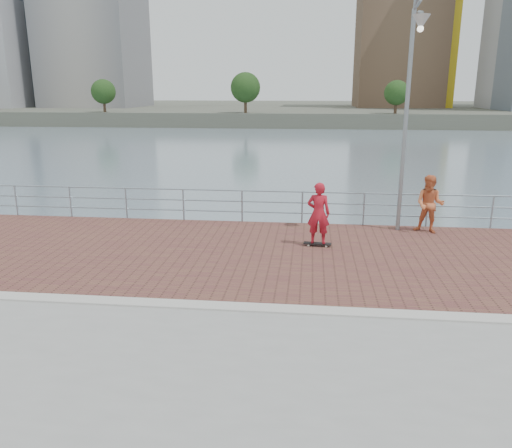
# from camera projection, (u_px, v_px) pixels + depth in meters

# --- Properties ---
(water) EXTENTS (400.00, 400.00, 0.00)m
(water) POSITION_uv_depth(u_px,v_px,m) (246.00, 393.00, 10.92)
(water) COLOR slate
(water) RESTS_ON ground
(brick_lane) EXTENTS (40.00, 6.80, 0.02)m
(brick_lane) POSITION_uv_depth(u_px,v_px,m) (262.00, 254.00, 13.85)
(brick_lane) COLOR brown
(brick_lane) RESTS_ON seawall
(curb) EXTENTS (40.00, 0.40, 0.06)m
(curb) POSITION_uv_depth(u_px,v_px,m) (246.00, 308.00, 10.39)
(curb) COLOR #B7B5AD
(curb) RESTS_ON seawall
(far_shore) EXTENTS (320.00, 95.00, 2.50)m
(far_shore) POSITION_uv_depth(u_px,v_px,m) (307.00, 110.00, 128.13)
(far_shore) COLOR #4C5142
(far_shore) RESTS_ON ground
(guardrail) EXTENTS (39.06, 0.06, 1.13)m
(guardrail) POSITION_uv_depth(u_px,v_px,m) (272.00, 203.00, 16.93)
(guardrail) COLOR #8C9EA8
(guardrail) RESTS_ON brick_lane
(street_lamp) EXTENTS (0.49, 1.43, 6.73)m
(street_lamp) POSITION_uv_depth(u_px,v_px,m) (412.00, 77.00, 14.48)
(street_lamp) COLOR gray
(street_lamp) RESTS_ON brick_lane
(skateboard) EXTENTS (0.81, 0.27, 0.09)m
(skateboard) POSITION_uv_depth(u_px,v_px,m) (317.00, 244.00, 14.49)
(skateboard) COLOR black
(skateboard) RESTS_ON brick_lane
(skateboarder) EXTENTS (0.69, 0.49, 1.80)m
(skateboarder) POSITION_uv_depth(u_px,v_px,m) (318.00, 213.00, 14.25)
(skateboarder) COLOR red
(skateboarder) RESTS_ON skateboard
(bystander) EXTENTS (1.10, 1.00, 1.84)m
(bystander) POSITION_uv_depth(u_px,v_px,m) (430.00, 204.00, 15.65)
(bystander) COLOR #DE7241
(bystander) RESTS_ON brick_lane
(shoreline_trees) EXTENTS (144.27, 5.03, 6.71)m
(shoreline_trees) POSITION_uv_depth(u_px,v_px,m) (337.00, 90.00, 82.61)
(shoreline_trees) COLOR #473323
(shoreline_trees) RESTS_ON far_shore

